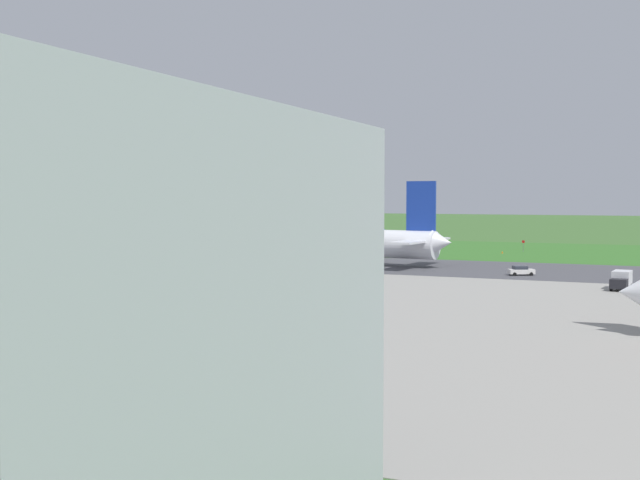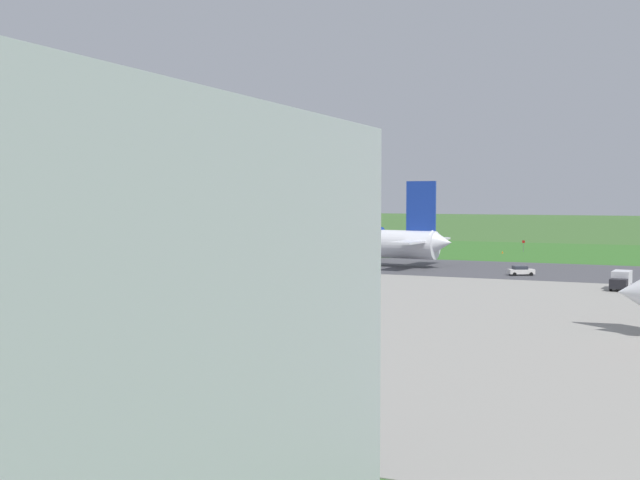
% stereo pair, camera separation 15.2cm
% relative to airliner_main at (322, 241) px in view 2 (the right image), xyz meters
% --- Properties ---
extents(ground_plane, '(800.00, 800.00, 0.00)m').
position_rel_airliner_main_xyz_m(ground_plane, '(-11.00, -0.04, -4.35)').
color(ground_plane, '#3D662D').
extents(runway_asphalt, '(600.00, 32.52, 0.06)m').
position_rel_airliner_main_xyz_m(runway_asphalt, '(-11.00, -0.04, -4.32)').
color(runway_asphalt, '#47474C').
rests_on(runway_asphalt, ground).
extents(apron_concrete, '(440.00, 110.00, 0.05)m').
position_rel_airliner_main_xyz_m(apron_concrete, '(-11.00, 50.10, -4.33)').
color(apron_concrete, gray).
rests_on(apron_concrete, ground).
extents(grass_verge_foreground, '(600.00, 80.00, 0.04)m').
position_rel_airliner_main_xyz_m(grass_verge_foreground, '(-11.00, -42.06, -4.33)').
color(grass_verge_foreground, '#346B27').
rests_on(grass_verge_foreground, ground).
extents(airliner_main, '(54.13, 44.40, 15.88)m').
position_rel_airliner_main_xyz_m(airliner_main, '(0.00, 0.00, 0.00)').
color(airliner_main, white).
rests_on(airliner_main, ground).
extents(service_truck_baggage, '(2.87, 6.01, 2.65)m').
position_rel_airliner_main_xyz_m(service_truck_baggage, '(-55.41, 23.30, -2.95)').
color(service_truck_baggage, black).
rests_on(service_truck_baggage, ground).
extents(service_car_followme, '(4.55, 3.57, 1.62)m').
position_rel_airliner_main_xyz_m(service_car_followme, '(-39.52, 9.06, -3.51)').
color(service_car_followme, silver).
rests_on(service_car_followme, ground).
extents(service_car_ops, '(2.09, 4.29, 1.62)m').
position_rel_airliner_main_xyz_m(service_car_ops, '(1.91, 29.64, -3.51)').
color(service_car_ops, black).
rests_on(service_car_ops, ground).
extents(no_stopping_sign, '(0.60, 0.10, 2.67)m').
position_rel_airliner_main_xyz_m(no_stopping_sign, '(-31.67, -46.30, -2.77)').
color(no_stopping_sign, slate).
rests_on(no_stopping_sign, ground).
extents(traffic_cone_orange, '(0.40, 0.40, 0.55)m').
position_rel_airliner_main_xyz_m(traffic_cone_orange, '(-28.05, -39.25, -4.08)').
color(traffic_cone_orange, orange).
rests_on(traffic_cone_orange, ground).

